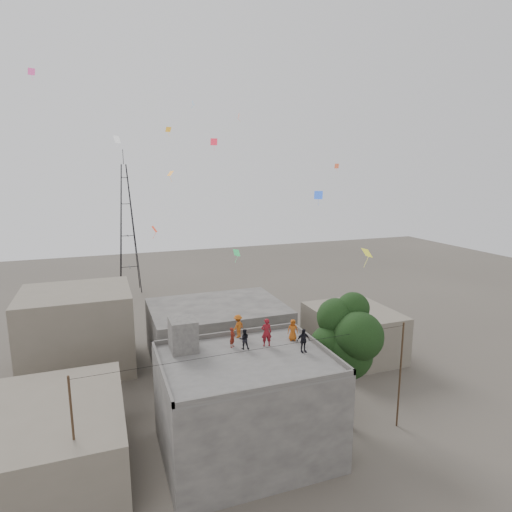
{
  "coord_description": "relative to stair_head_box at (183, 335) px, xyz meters",
  "views": [
    {
      "loc": [
        -7.58,
        -22.4,
        17.01
      ],
      "look_at": [
        1.23,
        1.59,
        11.95
      ],
      "focal_mm": 30.0,
      "sensor_mm": 36.0,
      "label": 1
    }
  ],
  "objects": [
    {
      "name": "transmission_tower",
      "position": [
        -0.8,
        37.4,
        1.97
      ],
      "size": [
        2.97,
        2.97,
        20.01
      ],
      "color": "black",
      "rests_on": "ground"
    },
    {
      "name": "tree",
      "position": [
        10.57,
        -2.0,
        -1.0
      ],
      "size": [
        4.9,
        4.6,
        9.1
      ],
      "color": "black",
      "rests_on": "ground"
    },
    {
      "name": "kites",
      "position": [
        4.62,
        3.76,
        9.45
      ],
      "size": [
        22.89,
        16.89,
        11.38
      ],
      "color": "red",
      "rests_on": "ground"
    },
    {
      "name": "person_dark_adult",
      "position": [
        6.85,
        -2.85,
        -0.25
      ],
      "size": [
        0.89,
        0.39,
        1.5
      ],
      "primitive_type": "imported",
      "rotation": [
        0.0,
        0.0,
        0.03
      ],
      "color": "black",
      "rests_on": "main_building"
    },
    {
      "name": "neighbor_west",
      "position": [
        -7.8,
        -0.6,
        -5.1
      ],
      "size": [
        8.0,
        10.0,
        4.0
      ],
      "primitive_type": "cube",
      "color": "#6B6355",
      "rests_on": "ground"
    },
    {
      "name": "person_orange_child",
      "position": [
        7.04,
        -0.92,
        -0.28
      ],
      "size": [
        0.81,
        0.66,
        1.43
      ],
      "primitive_type": "imported",
      "rotation": [
        0.0,
        0.0,
        -0.33
      ],
      "color": "#A74B13",
      "rests_on": "main_building"
    },
    {
      "name": "ground",
      "position": [
        3.2,
        -2.6,
        -7.1
      ],
      "size": [
        140.0,
        140.0,
        0.0
      ],
      "primitive_type": "plane",
      "color": "#47423A",
      "rests_on": "ground"
    },
    {
      "name": "neighbor_northwest",
      "position": [
        -6.8,
        13.4,
        -3.6
      ],
      "size": [
        9.0,
        8.0,
        7.0
      ],
      "primitive_type": "cube",
      "color": "#6B6355",
      "rests_on": "ground"
    },
    {
      "name": "main_building",
      "position": [
        3.2,
        -2.6,
        -4.05
      ],
      "size": [
        10.0,
        8.0,
        6.1
      ],
      "color": "#464441",
      "rests_on": "ground"
    },
    {
      "name": "person_red_adult",
      "position": [
        5.07,
        -1.21,
        -0.09
      ],
      "size": [
        0.73,
        0.55,
        1.83
      ],
      "primitive_type": "imported",
      "rotation": [
        0.0,
        0.0,
        2.96
      ],
      "color": "maroon",
      "rests_on": "main_building"
    },
    {
      "name": "neighbor_east",
      "position": [
        17.2,
        7.4,
        -4.9
      ],
      "size": [
        7.0,
        8.0,
        4.4
      ],
      "primitive_type": "cube",
      "color": "#6B6355",
      "rests_on": "ground"
    },
    {
      "name": "stair_head_box",
      "position": [
        0.0,
        0.0,
        0.0
      ],
      "size": [
        1.6,
        1.8,
        2.0
      ],
      "primitive_type": "cube",
      "color": "#464441",
      "rests_on": "main_building"
    },
    {
      "name": "person_dark_child",
      "position": [
        3.6,
        -1.15,
        -0.35
      ],
      "size": [
        0.74,
        0.64,
        1.3
      ],
      "primitive_type": "imported",
      "rotation": [
        0.0,
        0.0,
        2.87
      ],
      "color": "black",
      "rests_on": "main_building"
    },
    {
      "name": "parapet",
      "position": [
        3.2,
        -2.6,
        -0.85
      ],
      "size": [
        10.0,
        8.0,
        0.3
      ],
      "color": "#464441",
      "rests_on": "main_building"
    },
    {
      "name": "neighbor_north",
      "position": [
        5.2,
        11.4,
        -4.6
      ],
      "size": [
        12.0,
        9.0,
        5.0
      ],
      "primitive_type": "cube",
      "color": "#464441",
      "rests_on": "ground"
    },
    {
      "name": "utility_line",
      "position": [
        3.7,
        -3.85,
        -3.27
      ],
      "size": [
        20.12,
        0.62,
        7.4
      ],
      "color": "black",
      "rests_on": "ground"
    },
    {
      "name": "person_orange_adult",
      "position": [
        3.82,
        0.8,
        -0.21
      ],
      "size": [
        1.17,
        1.04,
        1.57
      ],
      "primitive_type": "imported",
      "rotation": [
        0.0,
        0.0,
        -2.57
      ],
      "color": "#AA4F13",
      "rests_on": "main_building"
    },
    {
      "name": "person_red_child",
      "position": [
        2.99,
        -0.62,
        -0.36
      ],
      "size": [
        0.55,
        0.55,
        1.29
      ],
      "primitive_type": "imported",
      "rotation": [
        0.0,
        0.0,
        0.81
      ],
      "color": "maroon",
      "rests_on": "main_building"
    }
  ]
}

